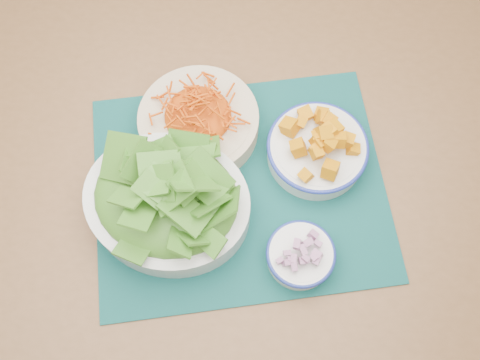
# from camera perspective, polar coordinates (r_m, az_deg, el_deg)

# --- Properties ---
(ground) EXTENTS (4.00, 4.00, 0.00)m
(ground) POSITION_cam_1_polar(r_m,az_deg,el_deg) (1.81, -2.09, 0.51)
(ground) COLOR olive
(ground) RESTS_ON ground
(table) EXTENTS (1.39, 1.08, 0.75)m
(table) POSITION_cam_1_polar(r_m,az_deg,el_deg) (1.10, -3.28, 1.60)
(table) COLOR brown
(table) RESTS_ON ground
(placemat) EXTENTS (0.66, 0.61, 0.00)m
(placemat) POSITION_cam_1_polar(r_m,az_deg,el_deg) (0.98, 0.00, -0.71)
(placemat) COLOR #072F2E
(placemat) RESTS_ON table
(carrot_bowl) EXTENTS (0.29, 0.29, 0.09)m
(carrot_bowl) POSITION_cam_1_polar(r_m,az_deg,el_deg) (0.99, -4.46, 6.53)
(carrot_bowl) COLOR beige
(carrot_bowl) RESTS_ON placemat
(squash_bowl) EXTENTS (0.19, 0.19, 0.09)m
(squash_bowl) POSITION_cam_1_polar(r_m,az_deg,el_deg) (0.98, 8.30, 3.55)
(squash_bowl) COLOR silver
(squash_bowl) RESTS_ON placemat
(lettuce_bowl) EXTENTS (0.29, 0.25, 0.14)m
(lettuce_bowl) POSITION_cam_1_polar(r_m,az_deg,el_deg) (0.91, -7.90, -1.86)
(lettuce_bowl) COLOR silver
(lettuce_bowl) RESTS_ON placemat
(onion_bowl) EXTENTS (0.14, 0.14, 0.06)m
(onion_bowl) POSITION_cam_1_polar(r_m,az_deg,el_deg) (0.91, 6.49, -7.89)
(onion_bowl) COLOR white
(onion_bowl) RESTS_ON placemat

